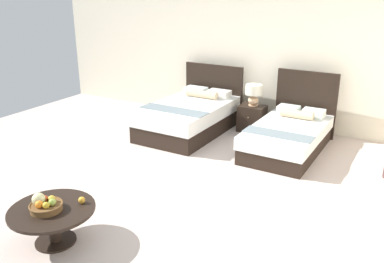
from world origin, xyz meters
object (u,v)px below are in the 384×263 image
(table_lamp, at_px, (254,93))
(fruit_bowl, at_px, (45,205))
(bed_near_window, at_px, (190,116))
(bed_near_corner, at_px, (289,135))
(loose_apple, at_px, (82,200))
(coffee_table, at_px, (53,216))
(nightstand, at_px, (252,118))

(table_lamp, distance_m, fruit_bowl, 4.83)
(bed_near_window, xyz_separation_m, table_lamp, (1.07, 0.68, 0.46))
(bed_near_corner, height_order, loose_apple, bed_near_corner)
(bed_near_window, relative_size, coffee_table, 2.30)
(fruit_bowl, bearing_deg, bed_near_window, 96.91)
(fruit_bowl, height_order, loose_apple, fruit_bowl)
(bed_near_window, height_order, coffee_table, bed_near_window)
(bed_near_window, distance_m, nightstand, 1.25)
(table_lamp, bearing_deg, bed_near_corner, -34.61)
(table_lamp, bearing_deg, loose_apple, -94.22)
(bed_near_window, bearing_deg, bed_near_corner, 0.56)
(bed_near_corner, xyz_separation_m, table_lamp, (-0.95, 0.66, 0.51))
(nightstand, distance_m, fruit_bowl, 4.81)
(nightstand, distance_m, coffee_table, 4.74)
(coffee_table, xyz_separation_m, fruit_bowl, (-0.03, -0.06, 0.17))
(fruit_bowl, bearing_deg, bed_near_corner, 69.83)
(nightstand, height_order, loose_apple, nightstand)
(table_lamp, relative_size, fruit_bowl, 1.17)
(nightstand, bearing_deg, loose_apple, -94.23)
(table_lamp, relative_size, loose_apple, 5.49)
(bed_near_window, distance_m, fruit_bowl, 4.15)
(nightstand, relative_size, table_lamp, 1.23)
(table_lamp, xyz_separation_m, coffee_table, (-0.54, -4.73, -0.46))
(loose_apple, bearing_deg, table_lamp, 85.78)
(bed_near_window, bearing_deg, nightstand, 31.56)
(bed_near_window, bearing_deg, table_lamp, 32.33)
(bed_near_corner, xyz_separation_m, loose_apple, (-1.28, -3.82, 0.19))
(table_lamp, bearing_deg, coffee_table, -96.49)
(bed_near_corner, bearing_deg, table_lamp, 145.39)
(nightstand, distance_m, loose_apple, 4.47)
(bed_near_corner, bearing_deg, coffee_table, -110.06)
(bed_near_corner, distance_m, nightstand, 1.14)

